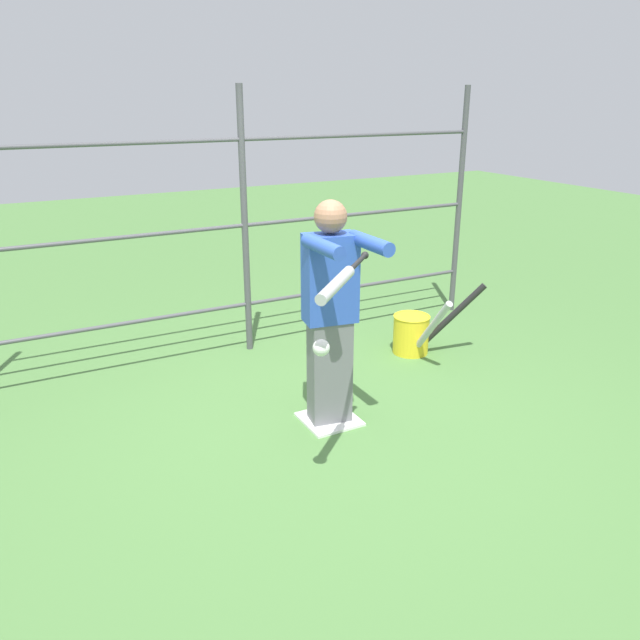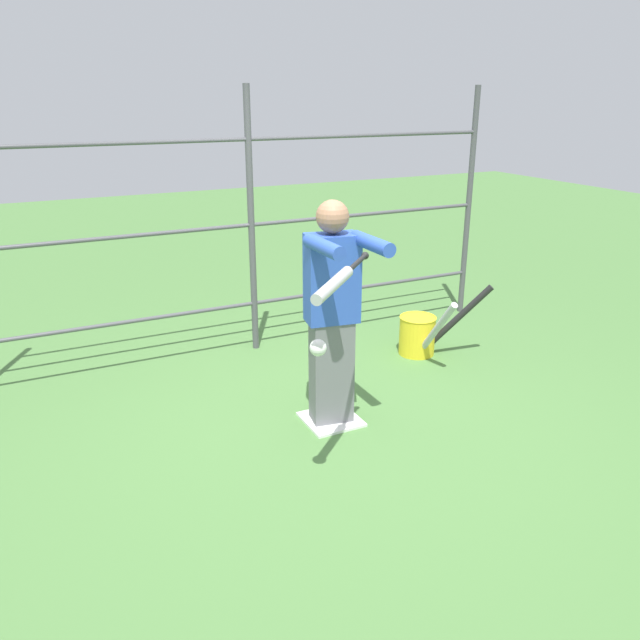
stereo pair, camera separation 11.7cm
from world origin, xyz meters
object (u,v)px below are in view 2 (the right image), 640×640
object	(u,v)px
baseball_bat_swinging	(337,281)
softball_in_flight	(318,348)
bat_bucket	(421,334)
batter	(333,309)

from	to	relation	value
baseball_bat_swinging	softball_in_flight	xyz separation A→B (m)	(0.15, 0.06, -0.35)
softball_in_flight	bat_bucket	distance (m)	2.56
batter	softball_in_flight	world-z (taller)	batter
baseball_bat_swinging	bat_bucket	xyz separation A→B (m)	(-1.69, -1.53, -1.14)
softball_in_flight	bat_bucket	bearing A→B (deg)	-139.19
batter	bat_bucket	xyz separation A→B (m)	(-1.33, -0.78, -0.69)
baseball_bat_swinging	batter	bearing A→B (deg)	-115.76
baseball_bat_swinging	bat_bucket	bearing A→B (deg)	-137.90
bat_bucket	baseball_bat_swinging	bearing A→B (deg)	42.10
batter	baseball_bat_swinging	size ratio (longest dim) A/B	2.59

